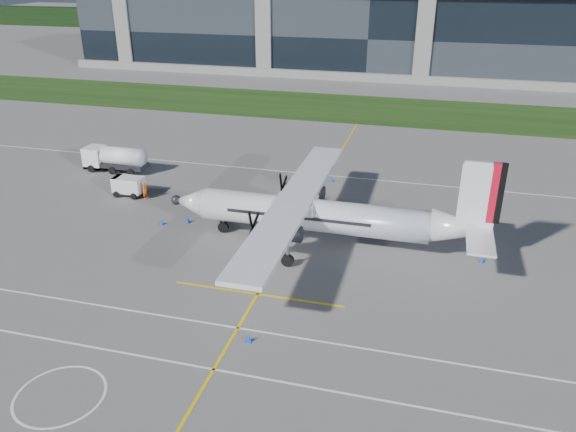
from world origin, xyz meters
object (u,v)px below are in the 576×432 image
at_px(safety_cone_tail, 482,259).
at_px(ground_crew_person, 145,190).
at_px(baggage_tug, 129,186).
at_px(safety_cone_stbdwing, 332,179).
at_px(turboprop_aircraft, 325,198).
at_px(safety_cone_portwing, 249,338).
at_px(fuel_tanker_truck, 111,159).
at_px(safety_cone_fwd, 161,222).
at_px(safety_cone_nose_stbd, 188,220).

bearing_deg(safety_cone_tail, ground_crew_person, 171.40).
height_order(baggage_tug, safety_cone_stbdwing, baggage_tug).
distance_m(turboprop_aircraft, safety_cone_portwing, 14.13).
distance_m(fuel_tanker_truck, safety_cone_tail, 39.26).
distance_m(fuel_tanker_truck, safety_cone_fwd, 15.88).
height_order(baggage_tug, safety_cone_tail, baggage_tug).
distance_m(baggage_tug, safety_cone_stbdwing, 20.21).
distance_m(baggage_tug, ground_crew_person, 2.01).
height_order(turboprop_aircraft, baggage_tug, turboprop_aircraft).
distance_m(safety_cone_nose_stbd, safety_cone_fwd, 2.25).
relative_size(turboprop_aircraft, safety_cone_stbdwing, 53.29).
distance_m(safety_cone_portwing, safety_cone_stbdwing, 27.44).
relative_size(fuel_tanker_truck, safety_cone_stbdwing, 14.35).
distance_m(turboprop_aircraft, ground_crew_person, 19.19).
relative_size(safety_cone_portwing, safety_cone_tail, 1.00).
relative_size(turboprop_aircraft, safety_cone_fwd, 53.29).
bearing_deg(fuel_tanker_truck, safety_cone_fwd, -44.26).
bearing_deg(fuel_tanker_truck, safety_cone_stbdwing, 6.90).
xyz_separation_m(ground_crew_person, safety_cone_portwing, (16.54, -18.35, -0.70)).
bearing_deg(safety_cone_stbdwing, baggage_tug, -154.65).
height_order(fuel_tanker_truck, ground_crew_person, fuel_tanker_truck).
bearing_deg(safety_cone_fwd, fuel_tanker_truck, 135.74).
bearing_deg(safety_cone_portwing, safety_cone_tail, 44.70).
xyz_separation_m(fuel_tanker_truck, safety_cone_portwing, (23.82, -24.58, -1.10)).
bearing_deg(safety_cone_tail, baggage_tug, 171.15).
distance_m(turboprop_aircraft, safety_cone_fwd, 14.74).
xyz_separation_m(turboprop_aircraft, safety_cone_nose_stbd, (-12.21, 0.97, -3.75)).
xyz_separation_m(safety_cone_fwd, safety_cone_tail, (26.37, 0.22, 0.00)).
bearing_deg(fuel_tanker_truck, turboprop_aircraft, -23.40).
bearing_deg(turboprop_aircraft, ground_crew_person, 165.19).
relative_size(safety_cone_tail, safety_cone_stbdwing, 1.00).
distance_m(fuel_tanker_truck, baggage_tug, 7.88).
bearing_deg(turboprop_aircraft, safety_cone_portwing, -97.48).
bearing_deg(baggage_tug, ground_crew_person, -12.65).
relative_size(fuel_tanker_truck, baggage_tug, 2.36).
relative_size(turboprop_aircraft, ground_crew_person, 14.05).
bearing_deg(fuel_tanker_truck, safety_cone_nose_stbd, -37.06).
height_order(baggage_tug, safety_cone_fwd, baggage_tug).
bearing_deg(ground_crew_person, safety_cone_fwd, -140.55).
distance_m(baggage_tug, safety_cone_fwd, 8.03).
distance_m(turboprop_aircraft, fuel_tanker_truck, 28.02).
bearing_deg(ground_crew_person, fuel_tanker_truck, 48.78).
bearing_deg(safety_cone_fwd, safety_cone_nose_stbd, 24.93).
bearing_deg(baggage_tug, safety_cone_portwing, -45.44).
distance_m(turboprop_aircraft, safety_cone_tail, 12.68).
bearing_deg(safety_cone_portwing, safety_cone_stbdwing, 90.52).
height_order(turboprop_aircraft, ground_crew_person, turboprop_aircraft).
relative_size(ground_crew_person, safety_cone_stbdwing, 3.79).
distance_m(turboprop_aircraft, safety_cone_nose_stbd, 12.81).
distance_m(fuel_tanker_truck, safety_cone_nose_stbd, 16.81).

